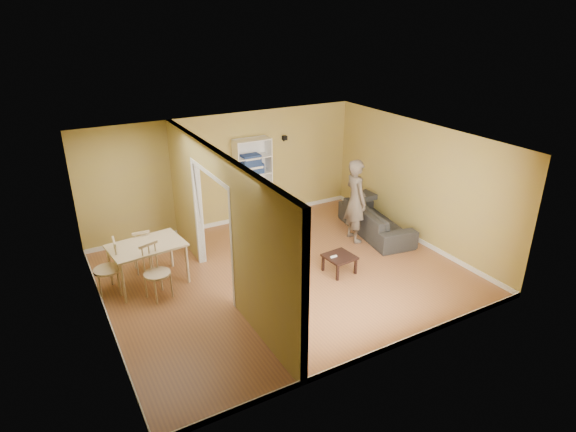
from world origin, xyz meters
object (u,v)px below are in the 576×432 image
object	(u,v)px
sofa	(376,216)
chair_far	(142,250)
bookshelf	(252,181)
chair_left	(107,268)
coffee_table	(340,258)
chair_near	(157,272)
dining_table	(147,249)
person	(356,194)

from	to	relation	value
sofa	chair_far	bearing A→B (deg)	89.56
bookshelf	chair_left	size ratio (longest dim) A/B	1.96
coffee_table	chair_near	bearing A→B (deg)	165.89
bookshelf	dining_table	world-z (taller)	bookshelf
chair_near	chair_far	distance (m)	1.09
sofa	chair_near	xyz separation A→B (m)	(-5.01, -0.24, 0.09)
sofa	coffee_table	xyz separation A→B (m)	(-1.73, -1.07, -0.11)
sofa	person	distance (m)	0.91
chair_left	chair_near	world-z (taller)	chair_left
sofa	dining_table	world-z (taller)	sofa
coffee_table	dining_table	size ratio (longest dim) A/B	0.41
sofa	chair_far	world-z (taller)	chair_far
dining_table	chair_far	size ratio (longest dim) A/B	1.42
chair_near	coffee_table	bearing A→B (deg)	-32.26
dining_table	chair_near	bearing A→B (deg)	-88.17
chair_left	chair_near	distance (m)	0.91
person	chair_left	world-z (taller)	person
dining_table	chair_left	world-z (taller)	chair_left
chair_near	dining_table	bearing A→B (deg)	73.68
dining_table	chair_near	distance (m)	0.58
sofa	chair_left	xyz separation A→B (m)	(-5.74, 0.30, 0.10)
dining_table	chair_near	world-z (taller)	chair_near
chair_near	chair_left	bearing A→B (deg)	125.10
person	bookshelf	bearing A→B (deg)	43.86
chair_far	dining_table	bearing A→B (deg)	91.57
bookshelf	dining_table	size ratio (longest dim) A/B	1.57
coffee_table	dining_table	world-z (taller)	dining_table
bookshelf	person	bearing A→B (deg)	-53.37
bookshelf	coffee_table	xyz separation A→B (m)	(0.38, -3.06, -0.71)
person	chair_near	bearing A→B (deg)	100.14
bookshelf	coffee_table	bearing A→B (deg)	-82.83
chair_far	chair_left	bearing A→B (deg)	39.51
chair_left	person	bearing A→B (deg)	91.20
sofa	coffee_table	bearing A→B (deg)	130.75
bookshelf	dining_table	distance (m)	3.38
chair_near	chair_far	xyz separation A→B (m)	(-0.00, 1.09, -0.05)
dining_table	chair_far	world-z (taller)	chair_far
chair_left	chair_near	xyz separation A→B (m)	(0.73, -0.55, -0.01)
coffee_table	sofa	bearing A→B (deg)	31.65
dining_table	person	bearing A→B (deg)	-4.11
person	chair_near	world-z (taller)	person
coffee_table	dining_table	distance (m)	3.59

